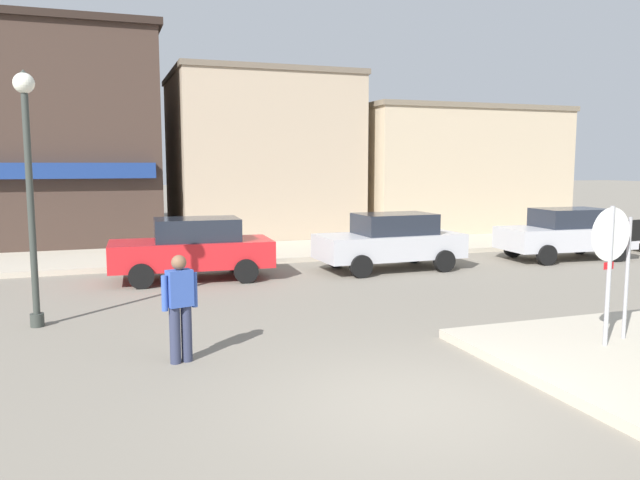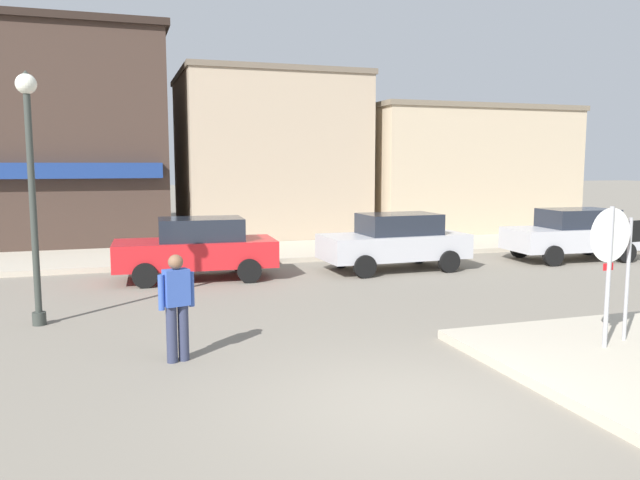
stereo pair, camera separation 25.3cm
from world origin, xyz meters
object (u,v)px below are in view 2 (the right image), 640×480
Objects in this scene: lamp_post at (30,162)px; stop_sign at (609,258)px; parked_car_second at (395,241)px; parked_car_nearest at (197,248)px; pedestrian_crossing_near at (177,304)px; one_way_sign at (628,267)px; parked_car_third at (573,234)px.

stop_sign is at bearing -29.17° from lamp_post.
parked_car_second is at bearing 21.39° from lamp_post.
lamp_post is 1.12× the size of parked_car_second.
parked_car_nearest is at bearing 176.61° from parked_car_second.
parked_car_nearest is at bearing 48.28° from lamp_post.
parked_car_second is at bearing 44.39° from pedestrian_crossing_near.
parked_car_nearest is at bearing 124.74° from one_way_sign.
lamp_post is 15.11m from parked_car_third.
stop_sign reaches higher than parked_car_nearest.
parked_car_nearest is at bearing 121.28° from stop_sign.
lamp_post is 9.56m from parked_car_second.
parked_car_second is at bearing 179.52° from parked_car_third.
lamp_post is at bearing -131.72° from parked_car_nearest.
parked_car_nearest is (3.31, 3.71, -2.15)m from lamp_post.
lamp_post is at bearing 153.48° from one_way_sign.
pedestrian_crossing_near is at bearing -99.38° from parked_car_nearest.
one_way_sign is 10.19m from lamp_post.
lamp_post is at bearing 150.83° from stop_sign.
one_way_sign is at bearing -87.61° from parked_car_second.
parked_car_nearest is 2.54× the size of pedestrian_crossing_near.
lamp_post is at bearing -167.08° from parked_car_third.
parked_car_third is at bearing 54.54° from one_way_sign.
one_way_sign is (0.58, 0.21, -0.19)m from stop_sign.
lamp_post is 1.11× the size of parked_car_nearest.
parked_car_second is 0.99× the size of parked_car_third.
parked_car_second is at bearing 88.26° from stop_sign.
stop_sign is 0.56× the size of parked_car_third.
one_way_sign is 1.30× the size of pedestrian_crossing_near.
pedestrian_crossing_near is (-12.37, -6.27, 0.06)m from parked_car_third.
stop_sign is 0.57× the size of parked_car_second.
pedestrian_crossing_near is (-6.79, 1.57, -0.46)m from one_way_sign.
parked_car_third is (5.58, 7.84, -0.52)m from one_way_sign.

